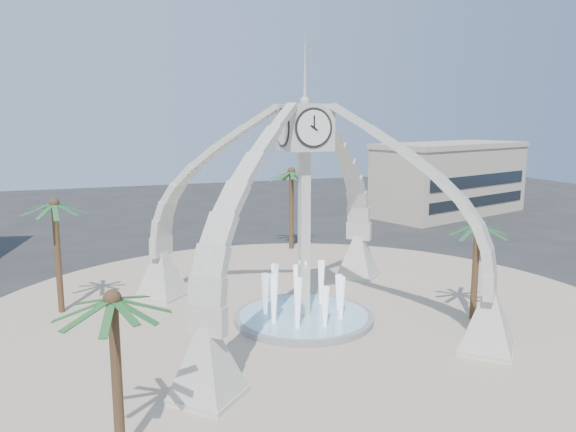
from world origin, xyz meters
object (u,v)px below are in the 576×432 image
object	(u,v)px
fountain	(304,316)
palm_east	(478,225)
palm_north	(291,172)
clock_tower	(304,210)
palm_south	(112,301)
palm_west	(54,205)

from	to	relation	value
fountain	palm_east	distance (m)	11.15
fountain	palm_north	bearing A→B (deg)	72.04
clock_tower	palm_south	size ratio (longest dim) A/B	2.79
clock_tower	fountain	bearing A→B (deg)	90.00
palm_north	palm_south	size ratio (longest dim) A/B	1.21
palm_east	palm_south	size ratio (longest dim) A/B	1.00
palm_west	palm_east	bearing A→B (deg)	-22.64
clock_tower	palm_east	xyz separation A→B (m)	(9.31, -3.10, -0.90)
palm_west	palm_south	xyz separation A→B (m)	(2.41, -16.32, -0.92)
palm_west	palm_south	distance (m)	16.53
palm_south	palm_east	bearing A→B (deg)	19.11
palm_east	palm_north	distance (m)	20.61
clock_tower	palm_west	distance (m)	14.58
fountain	palm_north	distance (m)	19.16
clock_tower	palm_east	world-z (taller)	clock_tower
clock_tower	palm_east	size ratio (longest dim) A/B	2.80
palm_north	palm_south	distance (m)	31.71
clock_tower	palm_south	world-z (taller)	clock_tower
clock_tower	palm_west	world-z (taller)	clock_tower
palm_west	palm_north	world-z (taller)	palm_north
palm_west	clock_tower	bearing A→B (deg)	-25.47
clock_tower	palm_north	distance (m)	18.00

